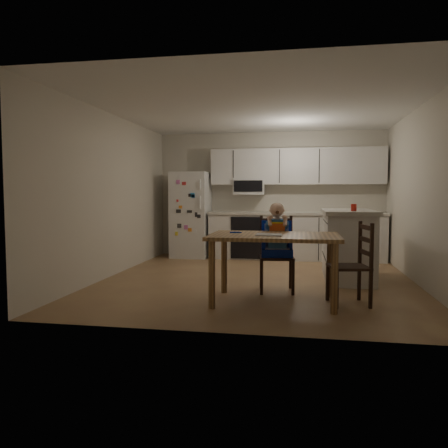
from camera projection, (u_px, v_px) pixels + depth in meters
name	position (u px, v px, depth m)	size (l,w,h in m)	color
room	(260.00, 195.00, 6.82)	(4.52, 5.01, 2.51)	brown
refrigerator	(191.00, 215.00, 8.76)	(0.72, 0.70, 1.70)	silver
kitchen_run	(294.00, 214.00, 8.49)	(3.37, 0.62, 2.15)	silver
kitchen_island	(348.00, 245.00, 6.47)	(0.73, 1.40, 1.03)	silver
red_cup	(354.00, 208.00, 6.07)	(0.08, 0.08, 0.10)	red
dining_table	(274.00, 244.00, 5.08)	(1.49, 0.96, 0.80)	brown
napkin	(269.00, 235.00, 4.97)	(0.29, 0.25, 0.01)	silver
toddler_spoon	(235.00, 232.00, 5.26)	(0.02, 0.02, 0.12)	#0A26B6
chair_booster	(277.00, 238.00, 5.68)	(0.48, 0.48, 1.16)	black
chair_side	(357.00, 258.00, 4.99)	(0.50, 0.50, 0.95)	black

